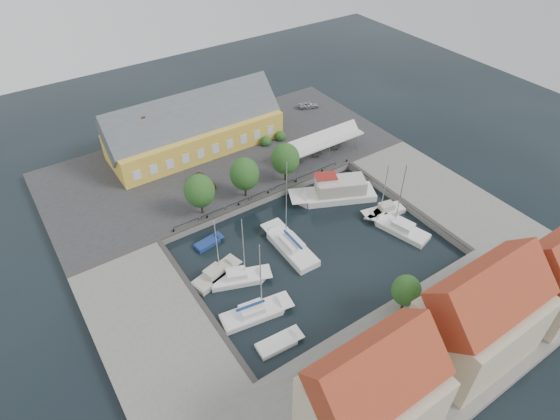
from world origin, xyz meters
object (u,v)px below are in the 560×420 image
center_sailboat (290,247)px  trawler (336,192)px  launch_nw (209,243)px  west_boat_c (239,279)px  warehouse (191,129)px  launch_sw (279,344)px  tent_canopy (323,140)px  east_boat_b (384,212)px  west_boat_d (255,314)px  east_boat_c (400,229)px  west_boat_b (216,276)px  car_red (203,181)px  car_silver (308,105)px

center_sailboat → trawler: center_sailboat is taller
launch_nw → west_boat_c: bearing=-88.7°
warehouse → launch_sw: size_ratio=5.33×
tent_canopy → west_boat_c: (-24.58, -15.39, -3.42)m
tent_canopy → east_boat_b: 16.31m
trawler → west_boat_d: west_boat_d is taller
tent_canopy → trawler: bearing=-116.4°
east_boat_c → west_boat_b: 25.64m
west_boat_b → west_boat_d: bearing=-82.7°
trawler → west_boat_b: bearing=-169.4°
center_sailboat → west_boat_d: size_ratio=1.21×
car_red → launch_nw: (-4.79, -10.81, -1.63)m
east_boat_b → west_boat_c: bearing=178.7°
car_silver → east_boat_c: east_boat_c is taller
west_boat_b → east_boat_b: bearing=-5.7°
warehouse → east_boat_b: bearing=-62.5°
tent_canopy → launch_sw: 36.41m
car_silver → launch_nw: 39.36m
east_boat_b → launch_sw: bearing=-158.4°
tent_canopy → center_sailboat: bearing=-138.7°
car_silver → launch_sw: 52.21m
west_boat_d → car_red: bearing=76.6°
center_sailboat → west_boat_b: 10.43m
warehouse → west_boat_d: west_boat_d is taller
east_boat_c → west_boat_d: (-23.86, -1.15, 0.01)m
tent_canopy → car_red: 20.32m
east_boat_c → west_boat_d: 23.88m
car_silver → west_boat_b: west_boat_b is taller
west_boat_b → launch_sw: size_ratio=1.75×
warehouse → trawler: size_ratio=2.19×
west_boat_d → launch_sw: west_boat_d is taller
car_red → car_silver: bearing=11.6°
car_red → trawler: (15.40, -12.45, -0.70)m
launch_nw → east_boat_b: bearing=-19.4°
tent_canopy → center_sailboat: (-16.33, -14.35, -3.32)m
east_boat_c → west_boat_b: bearing=165.5°
trawler → east_boat_b: (3.47, -6.69, -0.76)m
warehouse → launch_sw: warehouse is taller
launch_sw → west_boat_d: bearing=91.4°
warehouse → west_boat_b: size_ratio=3.04×
tent_canopy → trawler: size_ratio=1.07×
tent_canopy → east_boat_c: (-1.89, -19.78, -3.43)m
car_silver → center_sailboat: center_sailboat is taller
trawler → west_boat_b: west_boat_b is taller
launch_nw → tent_canopy: bearing=17.0°
car_red → launch_nw: bearing=-124.1°
west_boat_b → west_boat_c: west_boat_c is taller
west_boat_d → center_sailboat: bearing=35.0°
warehouse → east_boat_b: warehouse is taller
warehouse → west_boat_c: warehouse is taller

